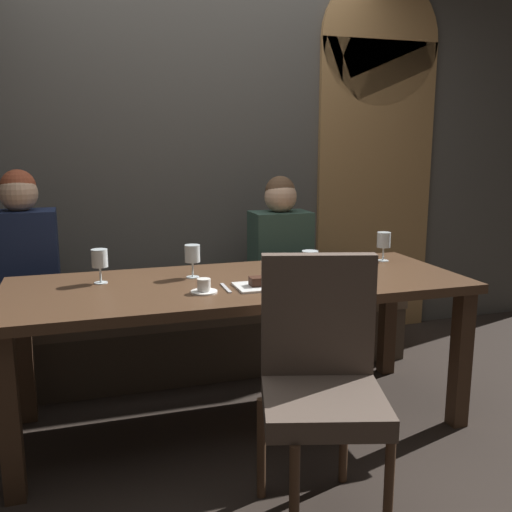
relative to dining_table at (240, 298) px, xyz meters
name	(u,v)px	position (x,y,z in m)	size (l,w,h in m)	color
ground	(241,422)	(0.00, 0.00, -0.65)	(9.00, 9.00, 0.00)	black
back_wall_tiled	(189,126)	(0.00, 1.22, 0.85)	(6.00, 0.12, 3.00)	#4C4944
arched_door	(376,147)	(1.35, 1.15, 0.71)	(0.90, 0.05, 2.55)	olive
dining_table	(240,298)	(0.00, 0.00, 0.00)	(2.20, 0.84, 0.74)	#412B1C
banquette_bench	(210,335)	(0.00, 0.70, -0.42)	(2.50, 0.44, 0.45)	#40352A
chair_near_side	(321,369)	(0.11, -0.72, -0.09)	(0.54, 0.54, 0.98)	#4C3321
diner_redhead	(23,248)	(-1.03, 0.70, 0.18)	(0.36, 0.24, 0.81)	#192342
diner_bearded	(280,240)	(0.46, 0.71, 0.15)	(0.36, 0.24, 0.75)	#2D473D
wine_glass_center_back	(310,261)	(0.29, -0.18, 0.20)	(0.08, 0.08, 0.16)	silver
wine_glass_far_right	(384,241)	(0.90, 0.21, 0.20)	(0.08, 0.08, 0.16)	silver
wine_glass_center_front	(192,254)	(-0.21, 0.14, 0.20)	(0.08, 0.08, 0.16)	silver
wine_glass_end_left	(100,260)	(-0.65, 0.15, 0.20)	(0.08, 0.08, 0.16)	silver
espresso_cup	(204,287)	(-0.21, -0.16, 0.11)	(0.12, 0.12, 0.06)	white
dessert_plate	(257,285)	(0.04, -0.15, 0.10)	(0.19, 0.19, 0.05)	white
fork_on_table	(226,288)	(-0.10, -0.13, 0.09)	(0.02, 0.17, 0.01)	silver
folded_napkin	(326,280)	(0.39, -0.13, 0.09)	(0.11, 0.10, 0.01)	silver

